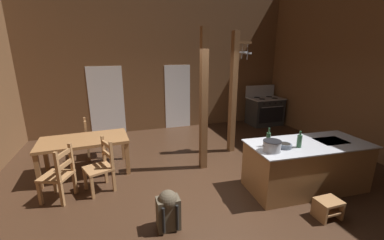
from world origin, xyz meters
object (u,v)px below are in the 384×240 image
at_px(step_stool, 328,207).
at_px(ladderback_chair_by_post, 59,175).
at_px(kitchen_island, 306,166).
at_px(ladderback_chair_near_window, 93,139).
at_px(backpack, 168,209).
at_px(mixing_bowl_on_counter, 285,146).
at_px(dining_table, 84,143).
at_px(stockpot_on_counter, 272,146).
at_px(bottle_short_on_counter, 299,141).
at_px(stove_range, 265,111).
at_px(bottle_tall_on_counter, 268,139).
at_px(ladderback_chair_at_table_end, 101,167).

bearing_deg(step_stool, ladderback_chair_by_post, 155.24).
xyz_separation_m(kitchen_island, step_stool, (-0.29, -0.81, -0.26)).
bearing_deg(ladderback_chair_near_window, step_stool, -45.27).
bearing_deg(ladderback_chair_by_post, backpack, -38.97).
relative_size(backpack, mixing_bowl_on_counter, 2.75).
bearing_deg(dining_table, stockpot_on_counter, -33.79).
bearing_deg(kitchen_island, mixing_bowl_on_counter, -174.25).
distance_m(stockpot_on_counter, bottle_short_on_counter, 0.54).
relative_size(ladderback_chair_by_post, backpack, 1.59).
distance_m(step_stool, ladderback_chair_near_window, 4.94).
bearing_deg(stockpot_on_counter, mixing_bowl_on_counter, 8.77).
height_order(backpack, mixing_bowl_on_counter, mixing_bowl_on_counter).
xyz_separation_m(stove_range, bottle_short_on_counter, (-2.05, -3.93, 0.51)).
bearing_deg(bottle_short_on_counter, dining_table, 150.40).
bearing_deg(bottle_short_on_counter, stockpot_on_counter, 179.83).
xyz_separation_m(stockpot_on_counter, bottle_tall_on_counter, (0.06, 0.20, 0.04)).
bearing_deg(ladderback_chair_by_post, stove_range, 25.46).
bearing_deg(bottle_tall_on_counter, kitchen_island, -6.85).
height_order(step_stool, stockpot_on_counter, stockpot_on_counter).
distance_m(ladderback_chair_at_table_end, mixing_bowl_on_counter, 3.23).
distance_m(ladderback_chair_at_table_end, backpack, 1.66).
relative_size(ladderback_chair_by_post, stockpot_on_counter, 2.63).
bearing_deg(stockpot_on_counter, ladderback_chair_by_post, 161.80).
relative_size(mixing_bowl_on_counter, bottle_short_on_counter, 0.76).
height_order(ladderback_chair_by_post, bottle_tall_on_counter, bottle_tall_on_counter).
height_order(stove_range, mixing_bowl_on_counter, stove_range).
relative_size(stove_range, mixing_bowl_on_counter, 6.09).
bearing_deg(ladderback_chair_by_post, step_stool, -24.76).
bearing_deg(step_stool, dining_table, 142.77).
height_order(dining_table, bottle_tall_on_counter, bottle_tall_on_counter).
distance_m(kitchen_island, step_stool, 0.90).
relative_size(step_stool, bottle_tall_on_counter, 1.10).
relative_size(dining_table, ladderback_chair_by_post, 1.84).
relative_size(ladderback_chair_at_table_end, backpack, 1.59).
height_order(kitchen_island, backpack, kitchen_island).
bearing_deg(dining_table, kitchen_island, -26.31).
xyz_separation_m(kitchen_island, ladderback_chair_by_post, (-4.20, 1.00, 0.01)).
bearing_deg(backpack, bottle_short_on_counter, 4.26).
height_order(ladderback_chair_by_post, bottle_short_on_counter, bottle_short_on_counter).
bearing_deg(bottle_tall_on_counter, ladderback_chair_by_post, 165.17).
bearing_deg(backpack, ladderback_chair_by_post, 141.03).
bearing_deg(backpack, ladderback_chair_at_table_end, 123.41).
bearing_deg(ladderback_chair_at_table_end, mixing_bowl_on_counter, -21.38).
bearing_deg(bottle_short_on_counter, ladderback_chair_by_post, 164.17).
relative_size(backpack, bottle_tall_on_counter, 1.82).
xyz_separation_m(ladderback_chair_at_table_end, stockpot_on_counter, (2.68, -1.21, 0.52)).
distance_m(ladderback_chair_by_post, bottle_short_on_counter, 4.07).
height_order(kitchen_island, dining_table, kitchen_island).
distance_m(dining_table, ladderback_chair_near_window, 0.82).
xyz_separation_m(kitchen_island, bottle_short_on_counter, (-0.32, -0.10, 0.56)).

